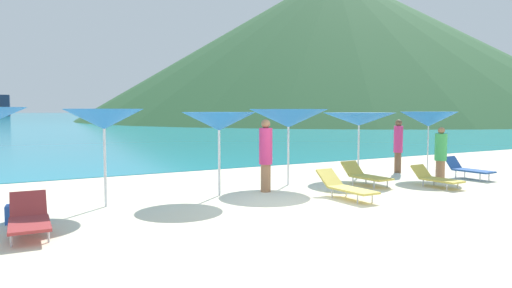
% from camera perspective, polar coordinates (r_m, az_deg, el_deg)
% --- Properties ---
extents(ground_plane, '(50.00, 100.00, 0.30)m').
position_cam_1_polar(ground_plane, '(19.30, -11.20, -2.70)').
color(ground_plane, beige).
extents(ocean_water, '(650.00, 440.00, 0.02)m').
position_cam_1_polar(ocean_water, '(235.19, -27.84, 3.18)').
color(ocean_water, teal).
rests_on(ocean_water, ground_plane).
extents(headland_hill, '(112.99, 112.99, 33.91)m').
position_cam_1_polar(headland_hill, '(109.62, 9.65, 11.89)').
color(headland_hill, '#2D5B33').
rests_on(headland_hill, ground_plane).
extents(umbrella_1, '(1.72, 1.72, 2.17)m').
position_cam_1_polar(umbrella_1, '(10.62, -18.34, 2.93)').
color(umbrella_1, silver).
rests_on(umbrella_1, ground_plane).
extents(umbrella_2, '(2.00, 2.00, 2.09)m').
position_cam_1_polar(umbrella_2, '(11.45, -4.61, 2.79)').
color(umbrella_2, silver).
rests_on(umbrella_2, ground_plane).
extents(umbrella_3, '(2.37, 2.37, 2.17)m').
position_cam_1_polar(umbrella_3, '(13.13, 4.05, 3.19)').
color(umbrella_3, silver).
rests_on(umbrella_3, ground_plane).
extents(umbrella_4, '(2.45, 2.45, 2.07)m').
position_cam_1_polar(umbrella_4, '(14.93, 12.65, 3.01)').
color(umbrella_4, silver).
rests_on(umbrella_4, ground_plane).
extents(umbrella_5, '(1.92, 1.92, 2.10)m').
position_cam_1_polar(umbrella_5, '(15.81, 20.61, 2.90)').
color(umbrella_5, silver).
rests_on(umbrella_5, ground_plane).
extents(lounge_chair_0, '(0.62, 1.44, 0.56)m').
position_cam_1_polar(lounge_chair_0, '(13.82, 21.39, -3.91)').
color(lounge_chair_0, '#D8BF4C').
rests_on(lounge_chair_0, ground_plane).
extents(lounge_chair_1, '(0.68, 1.59, 0.66)m').
position_cam_1_polar(lounge_chair_1, '(8.83, -26.31, -8.23)').
color(lounge_chair_1, '#A53333').
rests_on(lounge_chair_1, ground_plane).
extents(lounge_chair_2, '(0.67, 1.48, 0.65)m').
position_cam_1_polar(lounge_chair_2, '(15.90, 24.77, -2.80)').
color(lounge_chair_2, '#1E478C').
rests_on(lounge_chair_2, ground_plane).
extents(lounge_chair_3, '(0.67, 1.56, 0.64)m').
position_cam_1_polar(lounge_chair_3, '(13.48, 13.40, -3.75)').
color(lounge_chair_3, '#D8BF4C').
rests_on(lounge_chair_3, ground_plane).
extents(lounge_chair_4, '(0.55, 1.78, 0.63)m').
position_cam_1_polar(lounge_chair_4, '(11.40, 11.02, -5.17)').
color(lounge_chair_4, '#D8BF4C').
rests_on(lounge_chair_4, ground_plane).
extents(beachgoer_0, '(0.35, 0.35, 1.63)m').
position_cam_1_polar(beachgoer_0, '(14.95, 21.92, -1.04)').
color(beachgoer_0, '#A3704C').
rests_on(beachgoer_0, ground_plane).
extents(beachgoer_1, '(0.30, 0.30, 1.82)m').
position_cam_1_polar(beachgoer_1, '(16.45, 17.21, -0.02)').
color(beachgoer_1, brown).
rests_on(beachgoer_1, ground_plane).
extents(beachgoer_2, '(0.35, 0.35, 1.90)m').
position_cam_1_polar(beachgoer_2, '(12.02, 1.21, -1.17)').
color(beachgoer_2, '#A3704C').
rests_on(beachgoer_2, ground_plane).
extents(cooler_box, '(0.54, 0.41, 0.34)m').
position_cam_1_polar(cooler_box, '(9.94, -27.18, -7.67)').
color(cooler_box, blue).
rests_on(cooler_box, ground_plane).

